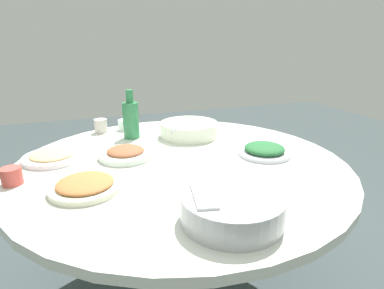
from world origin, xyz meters
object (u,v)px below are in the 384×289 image
object	(u,v)px
soup_bowl	(189,130)
dish_stirfry	(126,153)
tea_cup_near	(12,176)
dish_tofu_braise	(85,185)
round_dining_table	(181,179)
dish_greens	(264,150)
tea_cup_far	(101,126)
dish_noodles	(52,156)
green_bottle	(131,119)
tea_cup_side	(125,125)
rice_bowl	(232,207)

from	to	relation	value
soup_bowl	dish_stirfry	world-z (taller)	soup_bowl
soup_bowl	dish_stirfry	size ratio (longest dim) A/B	1.32
tea_cup_near	dish_tofu_braise	bearing A→B (deg)	-29.29
round_dining_table	dish_greens	size ratio (longest dim) A/B	6.06
round_dining_table	tea_cup_far	world-z (taller)	tea_cup_far
dish_greens	round_dining_table	bearing A→B (deg)	171.68
soup_bowl	dish_noodles	size ratio (longest dim) A/B	1.25
green_bottle	tea_cup_near	world-z (taller)	green_bottle
tea_cup_side	tea_cup_far	bearing A→B (deg)	-173.80
green_bottle	round_dining_table	bearing A→B (deg)	-70.61
dish_stirfry	green_bottle	bearing A→B (deg)	75.72
soup_bowl	dish_greens	size ratio (longest dim) A/B	1.32
dish_stirfry	tea_cup_near	bearing A→B (deg)	-162.36
green_bottle	dish_greens	bearing A→B (deg)	-41.54
dish_greens	dish_tofu_braise	xyz separation A→B (m)	(-0.74, -0.10, -0.00)
round_dining_table	tea_cup_near	size ratio (longest dim) A/B	19.47
rice_bowl	dish_greens	bearing A→B (deg)	49.28
dish_stirfry	tea_cup_far	distance (m)	0.43
dish_greens	dish_noodles	distance (m)	0.89
dish_tofu_braise	rice_bowl	bearing A→B (deg)	-40.78
dish_stirfry	rice_bowl	bearing A→B (deg)	-70.56
rice_bowl	tea_cup_near	distance (m)	0.76
soup_bowl	dish_greens	distance (m)	0.43
dish_noodles	tea_cup_near	bearing A→B (deg)	-119.76
soup_bowl	dish_greens	xyz separation A→B (m)	(0.22, -0.37, -0.01)
rice_bowl	dish_tofu_braise	world-z (taller)	rice_bowl
dish_tofu_braise	dish_noodles	distance (m)	0.36
dish_greens	green_bottle	bearing A→B (deg)	138.46
dish_tofu_braise	tea_cup_side	world-z (taller)	tea_cup_side
dish_stirfry	tea_cup_side	bearing A→B (deg)	82.27
dish_stirfry	dish_greens	bearing A→B (deg)	-16.23
green_bottle	tea_cup_far	size ratio (longest dim) A/B	3.32
dish_greens	tea_cup_near	world-z (taller)	tea_cup_near
round_dining_table	tea_cup_near	xyz separation A→B (m)	(-0.61, -0.02, 0.11)
dish_tofu_braise	tea_cup_near	bearing A→B (deg)	150.71
round_dining_table	tea_cup_side	xyz separation A→B (m)	(-0.15, 0.55, 0.11)
dish_greens	tea_cup_near	distance (m)	0.97
round_dining_table	rice_bowl	distance (m)	0.49
rice_bowl	green_bottle	xyz separation A→B (m)	(-0.14, 0.86, 0.06)
round_dining_table	soup_bowl	world-z (taller)	soup_bowl
round_dining_table	dish_noodles	world-z (taller)	dish_noodles
tea_cup_near	dish_stirfry	bearing A→B (deg)	17.64
dish_stirfry	tea_cup_side	size ratio (longest dim) A/B	2.98
round_dining_table	tea_cup_far	xyz separation A→B (m)	(-0.28, 0.53, 0.12)
dish_noodles	tea_cup_far	world-z (taller)	tea_cup_far
rice_bowl	tea_cup_side	world-z (taller)	rice_bowl
dish_tofu_braise	soup_bowl	bearing A→B (deg)	41.72
tea_cup_near	round_dining_table	bearing A→B (deg)	1.53
soup_bowl	dish_stirfry	distance (m)	0.40
round_dining_table	rice_bowl	size ratio (longest dim) A/B	4.70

